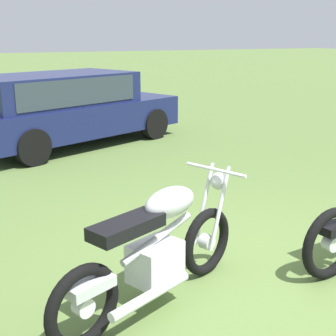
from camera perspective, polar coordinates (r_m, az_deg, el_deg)
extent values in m
plane|color=#567038|center=(4.41, 13.96, -13.49)|extent=(120.00, 120.00, 0.00)
torus|color=black|center=(4.33, 4.78, -8.97)|extent=(0.62, 0.30, 0.63)
torus|color=black|center=(3.43, -10.32, -16.34)|extent=(0.62, 0.30, 0.63)
cylinder|color=silver|center=(4.33, 4.78, -8.97)|extent=(0.17, 0.14, 0.14)
cylinder|color=silver|center=(3.43, -10.32, -16.34)|extent=(0.17, 0.14, 0.14)
cylinder|color=silver|center=(4.29, 4.40, -4.36)|extent=(0.27, 0.13, 0.74)
cylinder|color=silver|center=(4.20, 6.36, -4.92)|extent=(0.27, 0.13, 0.74)
cube|color=silver|center=(3.82, -1.58, -11.38)|extent=(0.48, 0.42, 0.32)
cylinder|color=#B7BABF|center=(3.76, -1.29, -8.51)|extent=(0.75, 0.33, 0.22)
ellipsoid|color=#B7BABF|center=(3.76, 0.25, -4.20)|extent=(0.58, 0.43, 0.24)
cube|color=black|center=(3.46, -5.06, -7.15)|extent=(0.65, 0.43, 0.10)
cube|color=#B7BABF|center=(3.39, -9.62, -13.97)|extent=(0.40, 0.29, 0.08)
cylinder|color=silver|center=(4.17, 5.81, -0.21)|extent=(0.25, 0.61, 0.03)
sphere|color=silver|center=(4.25, 6.24, -1.60)|extent=(0.21, 0.21, 0.16)
cylinder|color=silver|center=(3.66, -2.12, -15.27)|extent=(0.78, 0.35, 0.08)
torus|color=black|center=(4.47, 19.26, -8.70)|extent=(0.68, 0.13, 0.68)
cylinder|color=silver|center=(4.47, 19.26, -8.70)|extent=(0.15, 0.11, 0.14)
cube|color=#161E4C|center=(9.63, -11.53, 6.13)|extent=(4.69, 3.14, 0.60)
cube|color=#161E4C|center=(9.33, -13.74, 9.29)|extent=(3.40, 2.54, 0.60)
cube|color=#2D3842|center=(9.33, -13.75, 9.41)|extent=(2.98, 2.42, 0.48)
cylinder|color=black|center=(11.21, -7.93, 6.45)|extent=(0.68, 0.42, 0.64)
cylinder|color=black|center=(9.98, -1.72, 5.43)|extent=(0.68, 0.42, 0.64)
cylinder|color=black|center=(8.19, -16.27, 2.48)|extent=(0.68, 0.42, 0.64)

